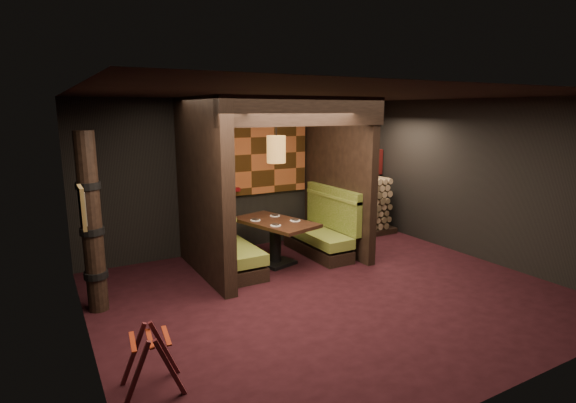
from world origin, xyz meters
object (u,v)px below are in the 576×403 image
Objects in this scene: booth_bench_right at (322,233)px; luggage_rack at (151,358)px; firewood_stack at (357,207)px; pendant_lamp at (276,149)px; booth_bench_left at (227,248)px; totem_column at (92,224)px; dining_table at (275,234)px.

booth_bench_right reaches higher than luggage_rack.
booth_bench_right is 0.92× the size of firewood_stack.
pendant_lamp is 2.90m from firewood_stack.
luggage_rack is (-3.76, -2.71, -0.08)m from booth_bench_right.
booth_bench_left is at bearing 55.38° from luggage_rack.
totem_column reaches higher than firewood_stack.
booth_bench_left and booth_bench_right have the same top height.
pendant_lamp reaches higher than booth_bench_right.
booth_bench_right is 1.50× the size of pendant_lamp.
firewood_stack is (2.40, 0.80, 0.07)m from dining_table.
booth_bench_right is at bearing 0.00° from booth_bench_left.
firewood_stack is (5.11, 3.41, 0.29)m from luggage_rack.
luggage_rack is at bearing -144.27° from booth_bench_right.
booth_bench_right is 1.06m from dining_table.
luggage_rack is at bearing -136.20° from dining_table.
firewood_stack is (3.25, 0.70, 0.21)m from booth_bench_left.
firewood_stack is at bearing 27.35° from booth_bench_right.
pendant_lamp reaches higher than totem_column.
booth_bench_right is at bearing 35.73° from luggage_rack.
booth_bench_left is 3.29m from luggage_rack.
firewood_stack is (2.40, 0.85, -1.40)m from pendant_lamp.
luggage_rack is 0.27× the size of totem_column.
pendant_lamp is 0.62× the size of firewood_stack.
booth_bench_right is 1.54m from firewood_stack.
booth_bench_left is at bearing 170.03° from pendant_lamp.
booth_bench_left is 2.30m from totem_column.
dining_table is at bearing 43.80° from luggage_rack.
pendant_lamp reaches higher than booth_bench_left.
totem_column is 5.51m from firewood_stack.
luggage_rack is 0.38× the size of firewood_stack.
booth_bench_left is 1.89m from booth_bench_right.
luggage_rack is (-2.72, -2.56, -1.69)m from pendant_lamp.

